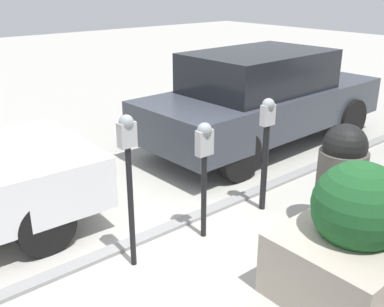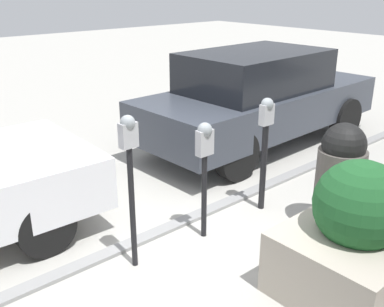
# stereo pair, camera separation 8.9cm
# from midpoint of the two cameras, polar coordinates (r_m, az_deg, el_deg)

# --- Properties ---
(ground_plane) EXTENTS (40.00, 40.00, 0.00)m
(ground_plane) POSITION_cam_midpoint_polar(r_m,az_deg,el_deg) (5.22, -0.10, -9.13)
(ground_plane) COLOR #ADAAA3
(curb_strip) EXTENTS (19.00, 0.16, 0.04)m
(curb_strip) POSITION_cam_midpoint_polar(r_m,az_deg,el_deg) (5.26, -0.67, -8.61)
(curb_strip) COLOR gray
(curb_strip) RESTS_ON ground_plane
(parking_meter_nearest) EXTENTS (0.16, 0.14, 1.54)m
(parking_meter_nearest) POSITION_cam_midpoint_polar(r_m,az_deg,el_deg) (4.09, -7.47, -1.02)
(parking_meter_nearest) COLOR black
(parking_meter_nearest) RESTS_ON ground_plane
(parking_meter_second) EXTENTS (0.18, 0.16, 1.30)m
(parking_meter_second) POSITION_cam_midpoint_polar(r_m,az_deg,el_deg) (4.61, 2.11, -0.16)
(parking_meter_second) COLOR black
(parking_meter_second) RESTS_ON ground_plane
(parking_meter_middle) EXTENTS (0.17, 0.15, 1.39)m
(parking_meter_middle) POSITION_cam_midpoint_polar(r_m,az_deg,el_deg) (5.29, 9.89, 2.00)
(parking_meter_middle) COLOR black
(parking_meter_middle) RESTS_ON ground_plane
(planter_box) EXTENTS (1.27, 1.05, 1.25)m
(planter_box) POSITION_cam_midpoint_polar(r_m,az_deg,el_deg) (4.22, 20.37, -10.46)
(planter_box) COLOR #B2A899
(planter_box) RESTS_ON ground_plane
(parked_car_middle) EXTENTS (4.52, 1.84, 1.59)m
(parked_car_middle) POSITION_cam_midpoint_polar(r_m,az_deg,el_deg) (7.56, 9.29, 7.07)
(parked_car_middle) COLOR #383D47
(parked_car_middle) RESTS_ON ground_plane
(trash_bin) EXTENTS (0.53, 0.53, 1.23)m
(trash_bin) POSITION_cam_midpoint_polar(r_m,az_deg,el_deg) (5.17, 18.85, -2.96)
(trash_bin) COLOR #514C47
(trash_bin) RESTS_ON ground_plane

